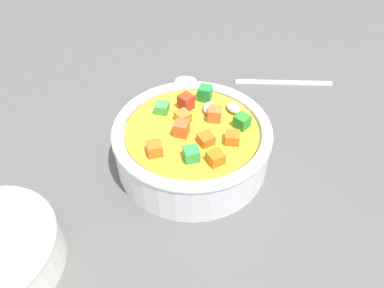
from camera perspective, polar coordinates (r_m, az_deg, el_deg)
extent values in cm
cube|color=#565451|center=(41.95, 0.00, -3.58)|extent=(140.00, 140.00, 2.00)
cylinder|color=white|center=(39.64, 0.00, -0.46)|extent=(16.85, 16.85, 4.42)
torus|color=white|center=(37.87, 0.00, 2.33)|extent=(17.09, 17.09, 1.25)
cylinder|color=gold|center=(37.99, 0.00, 2.13)|extent=(14.28, 14.28, 0.40)
cube|color=orange|center=(38.63, -1.42, 4.41)|extent=(1.53, 1.53, 1.08)
cube|color=red|center=(40.15, -0.96, 6.74)|extent=(1.67, 1.67, 1.70)
cube|color=green|center=(34.31, -0.10, -1.60)|extent=(1.83, 1.83, 1.29)
cube|color=orange|center=(36.54, -1.34, 2.12)|extent=(2.01, 2.01, 1.53)
cube|color=orange|center=(38.50, 3.94, 4.52)|extent=(2.01, 2.01, 1.47)
cube|color=#2C8E2B|center=(38.14, 7.97, 3.61)|extent=(1.70, 1.70, 1.38)
cube|color=orange|center=(34.12, 3.78, -2.21)|extent=(1.53, 1.53, 1.17)
cube|color=orange|center=(35.99, 2.14, 0.73)|extent=(1.50, 1.50, 1.00)
cube|color=orange|center=(36.32, 6.45, 1.01)|extent=(2.01, 2.01, 1.10)
ellipsoid|color=beige|center=(40.00, 2.67, 5.79)|extent=(2.35, 2.28, 0.88)
cube|color=green|center=(39.96, -4.83, 5.79)|extent=(2.02, 2.02, 1.06)
ellipsoid|color=beige|center=(40.33, 6.47, 5.86)|extent=(2.04, 1.35, 0.85)
cube|color=green|center=(41.51, 2.11, 8.11)|extent=(2.01, 2.01, 1.66)
cube|color=orange|center=(35.01, -5.99, -0.75)|extent=(1.82, 1.82, 1.29)
cylinder|color=silver|center=(54.56, 14.41, 9.77)|extent=(8.98, 11.79, 0.87)
ellipsoid|color=silver|center=(53.35, -1.02, 10.42)|extent=(3.90, 4.09, 0.90)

